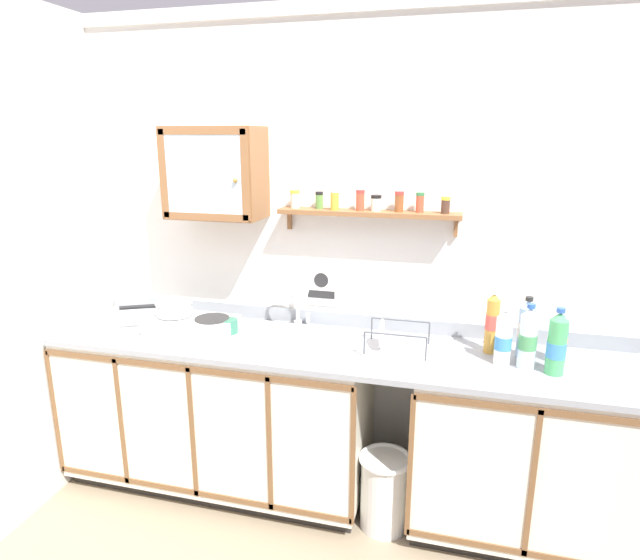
{
  "coord_description": "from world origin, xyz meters",
  "views": [
    {
      "loc": [
        0.6,
        -2.14,
        1.97
      ],
      "look_at": [
        -0.1,
        0.51,
        1.23
      ],
      "focal_mm": 30.06,
      "sensor_mm": 36.0,
      "label": 1
    }
  ],
  "objects_px": {
    "saucepan": "(173,308)",
    "wall_cabinet": "(215,173)",
    "bottle_soda_green_2": "(557,344)",
    "bottle_water_clear_4": "(528,339)",
    "sink": "(282,342)",
    "mug": "(229,327)",
    "warning_sign": "(321,285)",
    "hot_plate_stove": "(192,325)",
    "dish_rack": "(395,347)",
    "bottle_detergent_teal_1": "(558,341)",
    "bottle_opaque_white_0": "(503,338)",
    "bottle_water_blue_5": "(526,330)",
    "trash_bin": "(384,490)",
    "bottle_juice_amber_3": "(492,323)"
  },
  "relations": [
    {
      "from": "sink",
      "to": "saucepan",
      "type": "xyz_separation_m",
      "value": [
        -0.62,
        -0.04,
        0.15
      ]
    },
    {
      "from": "mug",
      "to": "warning_sign",
      "type": "xyz_separation_m",
      "value": [
        0.44,
        0.3,
        0.19
      ]
    },
    {
      "from": "warning_sign",
      "to": "trash_bin",
      "type": "bearing_deg",
      "value": -44.94
    },
    {
      "from": "hot_plate_stove",
      "to": "bottle_soda_green_2",
      "type": "bearing_deg",
      "value": -1.5
    },
    {
      "from": "sink",
      "to": "saucepan",
      "type": "relative_size",
      "value": 1.56
    },
    {
      "from": "bottle_detergent_teal_1",
      "to": "bottle_water_blue_5",
      "type": "relative_size",
      "value": 0.75
    },
    {
      "from": "bottle_detergent_teal_1",
      "to": "dish_rack",
      "type": "relative_size",
      "value": 0.72
    },
    {
      "from": "sink",
      "to": "bottle_water_clear_4",
      "type": "xyz_separation_m",
      "value": [
        1.23,
        -0.07,
        0.17
      ]
    },
    {
      "from": "sink",
      "to": "bottle_juice_amber_3",
      "type": "xyz_separation_m",
      "value": [
        1.07,
        0.08,
        0.18
      ]
    },
    {
      "from": "saucepan",
      "to": "bottle_opaque_white_0",
      "type": "height_order",
      "value": "bottle_opaque_white_0"
    },
    {
      "from": "bottle_opaque_white_0",
      "to": "bottle_water_blue_5",
      "type": "distance_m",
      "value": 0.15
    },
    {
      "from": "bottle_soda_green_2",
      "to": "dish_rack",
      "type": "bearing_deg",
      "value": 174.24
    },
    {
      "from": "dish_rack",
      "to": "bottle_detergent_teal_1",
      "type": "bearing_deg",
      "value": 5.15
    },
    {
      "from": "bottle_opaque_white_0",
      "to": "trash_bin",
      "type": "distance_m",
      "value": 0.99
    },
    {
      "from": "sink",
      "to": "bottle_water_clear_4",
      "type": "relative_size",
      "value": 1.81
    },
    {
      "from": "bottle_soda_green_2",
      "to": "bottle_water_blue_5",
      "type": "xyz_separation_m",
      "value": [
        -0.12,
        0.15,
        0.01
      ]
    },
    {
      "from": "bottle_detergent_teal_1",
      "to": "trash_bin",
      "type": "relative_size",
      "value": 0.57
    },
    {
      "from": "dish_rack",
      "to": "warning_sign",
      "type": "xyz_separation_m",
      "value": [
        -0.46,
        0.3,
        0.21
      ]
    },
    {
      "from": "bottle_soda_green_2",
      "to": "bottle_water_clear_4",
      "type": "relative_size",
      "value": 1.0
    },
    {
      "from": "bottle_detergent_teal_1",
      "to": "saucepan",
      "type": "bearing_deg",
      "value": -177.77
    },
    {
      "from": "bottle_water_clear_4",
      "to": "bottle_water_blue_5",
      "type": "distance_m",
      "value": 0.12
    },
    {
      "from": "bottle_juice_amber_3",
      "to": "trash_bin",
      "type": "distance_m",
      "value": 1.02
    },
    {
      "from": "hot_plate_stove",
      "to": "bottle_juice_amber_3",
      "type": "relative_size",
      "value": 1.45
    },
    {
      "from": "hot_plate_stove",
      "to": "warning_sign",
      "type": "xyz_separation_m",
      "value": [
        0.65,
        0.32,
        0.19
      ]
    },
    {
      "from": "bottle_soda_green_2",
      "to": "mug",
      "type": "bearing_deg",
      "value": 177.5
    },
    {
      "from": "hot_plate_stove",
      "to": "warning_sign",
      "type": "distance_m",
      "value": 0.75
    },
    {
      "from": "bottle_detergent_teal_1",
      "to": "mug",
      "type": "relative_size",
      "value": 1.99
    },
    {
      "from": "bottle_juice_amber_3",
      "to": "wall_cabinet",
      "type": "height_order",
      "value": "wall_cabinet"
    },
    {
      "from": "bottle_detergent_teal_1",
      "to": "bottle_juice_amber_3",
      "type": "height_order",
      "value": "bottle_juice_amber_3"
    },
    {
      "from": "bottle_water_clear_4",
      "to": "trash_bin",
      "type": "bearing_deg",
      "value": -169.62
    },
    {
      "from": "bottle_water_clear_4",
      "to": "dish_rack",
      "type": "distance_m",
      "value": 0.63
    },
    {
      "from": "bottle_opaque_white_0",
      "to": "bottle_water_blue_5",
      "type": "xyz_separation_m",
      "value": [
        0.11,
        0.1,
        0.02
      ]
    },
    {
      "from": "hot_plate_stove",
      "to": "mug",
      "type": "xyz_separation_m",
      "value": [
        0.21,
        0.02,
        0.0
      ]
    },
    {
      "from": "saucepan",
      "to": "bottle_soda_green_2",
      "type": "distance_m",
      "value": 1.97
    },
    {
      "from": "saucepan",
      "to": "dish_rack",
      "type": "height_order",
      "value": "same"
    },
    {
      "from": "bottle_water_clear_4",
      "to": "wall_cabinet",
      "type": "height_order",
      "value": "wall_cabinet"
    },
    {
      "from": "warning_sign",
      "to": "hot_plate_stove",
      "type": "bearing_deg",
      "value": -153.51
    },
    {
      "from": "bottle_soda_green_2",
      "to": "mug",
      "type": "distance_m",
      "value": 1.65
    },
    {
      "from": "hot_plate_stove",
      "to": "bottle_water_clear_4",
      "type": "distance_m",
      "value": 1.73
    },
    {
      "from": "wall_cabinet",
      "to": "warning_sign",
      "type": "bearing_deg",
      "value": 13.74
    },
    {
      "from": "saucepan",
      "to": "wall_cabinet",
      "type": "height_order",
      "value": "wall_cabinet"
    },
    {
      "from": "dish_rack",
      "to": "bottle_soda_green_2",
      "type": "bearing_deg",
      "value": -5.76
    },
    {
      "from": "sink",
      "to": "saucepan",
      "type": "distance_m",
      "value": 0.64
    },
    {
      "from": "bottle_detergent_teal_1",
      "to": "warning_sign",
      "type": "bearing_deg",
      "value": 169.43
    },
    {
      "from": "bottle_soda_green_2",
      "to": "dish_rack",
      "type": "xyz_separation_m",
      "value": [
        -0.74,
        0.07,
        -0.12
      ]
    },
    {
      "from": "sink",
      "to": "warning_sign",
      "type": "distance_m",
      "value": 0.4
    },
    {
      "from": "bottle_detergent_teal_1",
      "to": "bottle_soda_green_2",
      "type": "relative_size",
      "value": 0.75
    },
    {
      "from": "wall_cabinet",
      "to": "warning_sign",
      "type": "height_order",
      "value": "wall_cabinet"
    },
    {
      "from": "bottle_detergent_teal_1",
      "to": "dish_rack",
      "type": "height_order",
      "value": "bottle_detergent_teal_1"
    },
    {
      "from": "bottle_juice_amber_3",
      "to": "bottle_water_clear_4",
      "type": "xyz_separation_m",
      "value": [
        0.15,
        -0.15,
        -0.01
      ]
    }
  ]
}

